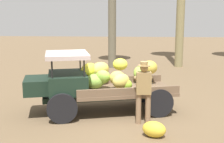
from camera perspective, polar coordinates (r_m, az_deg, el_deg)
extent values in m
plane|color=brown|center=(9.47, 0.40, -7.79)|extent=(60.00, 60.00, 0.00)
cube|color=black|center=(9.54, -0.59, -4.65)|extent=(3.98, 1.44, 0.16)
cylinder|color=black|center=(8.65, -9.20, -6.78)|extent=(0.86, 0.35, 0.85)
cylinder|color=black|center=(10.19, -9.47, -4.08)|extent=(0.86, 0.35, 0.85)
cylinder|color=black|center=(9.15, 8.70, -5.79)|extent=(0.86, 0.35, 0.85)
cylinder|color=black|center=(10.61, 5.84, -3.38)|extent=(0.86, 0.35, 0.85)
cube|color=brown|center=(9.58, 2.06, -3.47)|extent=(3.34, 2.42, 0.10)
cube|color=brown|center=(8.79, 3.22, -3.73)|extent=(2.92, 0.84, 0.22)
cube|color=brown|center=(10.31, 1.08, -1.53)|extent=(2.92, 0.84, 0.22)
cube|color=black|center=(9.29, -8.22, -1.98)|extent=(1.45, 1.75, 0.55)
cube|color=black|center=(9.31, -13.75, -2.51)|extent=(0.95, 1.21, 0.44)
cylinder|color=black|center=(8.54, -11.06, 0.56)|extent=(0.04, 0.04, 0.55)
cylinder|color=black|center=(9.81, -11.05, 1.89)|extent=(0.04, 0.04, 0.55)
cylinder|color=black|center=(8.58, -5.18, 0.76)|extent=(0.04, 0.04, 0.55)
cylinder|color=black|center=(9.85, -5.92, 2.06)|extent=(0.04, 0.04, 0.55)
cube|color=#B29E98|center=(9.14, -8.36, 3.06)|extent=(1.56, 1.78, 0.12)
ellipsoid|color=#89B12B|center=(9.15, 2.13, -2.40)|extent=(0.71, 0.68, 0.50)
ellipsoid|color=gold|center=(9.89, -2.23, 0.37)|extent=(0.81, 0.80, 0.55)
ellipsoid|color=#CFB952|center=(9.03, 1.68, -1.79)|extent=(0.72, 0.71, 0.48)
ellipsoid|color=gold|center=(9.39, 1.02, -1.19)|extent=(0.59, 0.56, 0.50)
ellipsoid|color=yellow|center=(9.80, -4.21, 0.23)|extent=(0.84, 0.84, 0.61)
ellipsoid|color=#83AF43|center=(9.46, -3.19, -1.81)|extent=(0.81, 0.81, 0.57)
ellipsoid|color=#8FB642|center=(10.26, 5.21, -0.37)|extent=(0.70, 0.71, 0.60)
ellipsoid|color=yellow|center=(10.03, 1.52, 1.33)|extent=(0.49, 0.47, 0.45)
ellipsoid|color=gold|center=(10.08, 6.94, 0.75)|extent=(0.53, 0.61, 0.58)
ellipsoid|color=#90C244|center=(9.44, -1.71, -1.00)|extent=(0.49, 0.55, 0.56)
cylinder|color=#85664A|center=(8.57, 4.91, -6.87)|extent=(0.15, 0.15, 0.85)
cylinder|color=#85664A|center=(8.59, 6.66, -6.86)|extent=(0.15, 0.15, 0.85)
cube|color=olive|center=(8.38, 5.88, -2.13)|extent=(0.41, 0.26, 0.60)
cylinder|color=olive|center=(8.45, 5.16, -1.38)|extent=(0.34, 0.36, 0.10)
cylinder|color=olive|center=(8.47, 6.50, -1.38)|extent=(0.31, 0.38, 0.10)
sphere|color=#9F7B47|center=(8.30, 5.94, 0.64)|extent=(0.22, 0.22, 0.22)
cylinder|color=olive|center=(8.29, 5.95, 1.09)|extent=(0.34, 0.34, 0.02)
cylinder|color=olive|center=(8.28, 5.95, 1.50)|extent=(0.20, 0.20, 0.10)
ellipsoid|color=gold|center=(7.79, 7.78, -10.53)|extent=(0.69, 0.57, 0.40)
cylinder|color=#5E5846|center=(16.97, 0.02, 13.16)|extent=(0.43, 0.43, 7.40)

